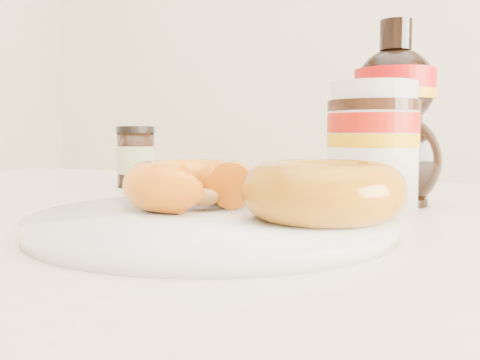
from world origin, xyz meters
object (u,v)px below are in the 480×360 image
at_px(donut_bitten, 191,184).
at_px(dark_jar, 136,157).
at_px(plate, 213,221).
at_px(donut_whole, 323,191).
at_px(dining_table, 265,318).
at_px(syrup_bottle, 394,114).
at_px(nutella_jar, 373,142).

relative_size(donut_bitten, dark_jar, 1.30).
xyz_separation_m(plate, dark_jar, (-0.25, 0.25, 0.03)).
height_order(donut_bitten, donut_whole, donut_whole).
xyz_separation_m(dining_table, dark_jar, (-0.27, 0.20, 0.12)).
bearing_deg(dining_table, dark_jar, 143.74).
height_order(plate, donut_bitten, donut_bitten).
height_order(dining_table, donut_whole, donut_whole).
bearing_deg(plate, dining_table, 68.02).
bearing_deg(syrup_bottle, dining_table, -116.81).
xyz_separation_m(nutella_jar, syrup_bottle, (0.01, 0.05, 0.03)).
relative_size(dining_table, plate, 5.10).
xyz_separation_m(donut_bitten, nutella_jar, (0.12, 0.14, 0.03)).
distance_m(dining_table, donut_bitten, 0.13).
bearing_deg(dining_table, syrup_bottle, 63.19).
distance_m(nutella_jar, syrup_bottle, 0.06).
bearing_deg(dark_jar, dining_table, -36.26).
bearing_deg(donut_bitten, dining_table, 25.17).
xyz_separation_m(plate, nutella_jar, (0.09, 0.16, 0.06)).
bearing_deg(dark_jar, donut_whole, -36.50).
distance_m(plate, syrup_bottle, 0.25).
bearing_deg(donut_whole, donut_bitten, 172.88).
distance_m(dining_table, nutella_jar, 0.20).
bearing_deg(plate, dark_jar, 134.70).
bearing_deg(plate, nutella_jar, 61.30).
relative_size(plate, dark_jar, 3.27).
relative_size(donut_whole, dark_jar, 1.37).
relative_size(nutella_jar, dark_jar, 1.46).
bearing_deg(donut_bitten, nutella_jar, 42.32).
distance_m(donut_bitten, nutella_jar, 0.19).
relative_size(plate, syrup_bottle, 1.45).
bearing_deg(donut_bitten, plate, -40.87).
relative_size(dining_table, dark_jar, 16.67).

